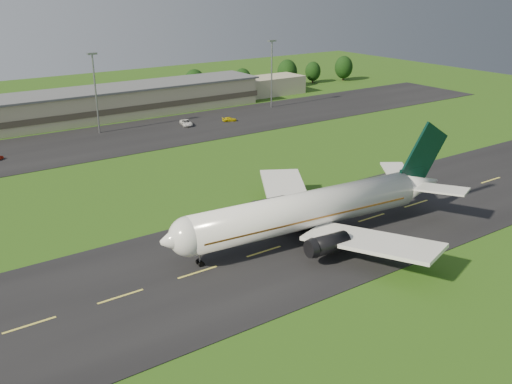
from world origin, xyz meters
TOP-DOWN VIEW (x-y plane):
  - ground at (0.00, 0.00)m, footprint 360.00×360.00m
  - taxiway at (0.00, 0.00)m, footprint 220.00×30.00m
  - apron at (0.00, 72.00)m, footprint 260.00×30.00m
  - airliner at (8.57, -0.08)m, footprint 51.27×42.00m
  - terminal at (6.40, 96.18)m, footprint 145.00×16.00m
  - light_mast_centre at (5.00, 80.00)m, footprint 2.40×1.20m
  - light_mast_east at (60.00, 80.00)m, footprint 2.40×1.20m
  - tree_line at (34.12, 105.95)m, footprint 197.27×9.18m
  - service_vehicle_c at (27.11, 74.18)m, footprint 3.67×5.89m
  - service_vehicle_d at (39.34, 71.56)m, footprint 4.35×2.93m

SIDE VIEW (x-z plane):
  - ground at x=0.00m, z-range 0.00..0.00m
  - taxiway at x=0.00m, z-range 0.00..0.10m
  - apron at x=0.00m, z-range 0.00..0.10m
  - service_vehicle_d at x=39.34m, z-range 0.10..1.27m
  - service_vehicle_c at x=27.11m, z-range 0.10..1.62m
  - terminal at x=6.40m, z-range -0.21..8.19m
  - airliner at x=8.57m, z-range -3.13..12.45m
  - tree_line at x=34.12m, z-range -0.06..9.90m
  - light_mast_centre at x=5.00m, z-range 2.56..22.91m
  - light_mast_east at x=60.00m, z-range 2.56..22.91m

